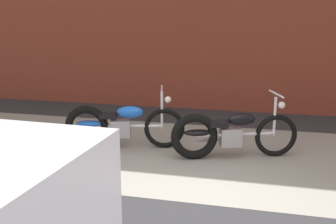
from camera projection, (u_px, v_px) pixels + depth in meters
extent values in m
plane|color=#2D2D30|center=(181.00, 202.00, 4.82)|extent=(80.00, 80.00, 0.00)
cube|color=gray|center=(204.00, 154.00, 6.48)|extent=(36.00, 3.50, 0.01)
cube|color=brown|center=(229.00, 2.00, 9.16)|extent=(36.00, 0.50, 4.95)
torus|color=black|center=(164.00, 128.00, 6.74)|extent=(0.68, 0.24, 0.68)
torus|color=black|center=(87.00, 127.00, 6.73)|extent=(0.74, 0.30, 0.73)
cylinder|color=silver|center=(126.00, 126.00, 6.73)|extent=(1.21, 0.35, 0.06)
cube|color=#99999E|center=(121.00, 128.00, 6.74)|extent=(0.36, 0.29, 0.28)
ellipsoid|color=blue|center=(130.00, 112.00, 6.68)|extent=(0.47, 0.29, 0.20)
ellipsoid|color=blue|center=(90.00, 123.00, 6.72)|extent=(0.47, 0.28, 0.10)
cube|color=black|center=(108.00, 116.00, 6.69)|extent=(0.32, 0.26, 0.08)
cylinder|color=silver|center=(162.00, 110.00, 6.67)|extent=(0.05, 0.05, 0.62)
cylinder|color=silver|center=(162.00, 89.00, 6.59)|extent=(0.17, 0.57, 0.03)
sphere|color=white|center=(168.00, 100.00, 6.63)|extent=(0.11, 0.11, 0.11)
cylinder|color=silver|center=(108.00, 130.00, 6.90)|extent=(0.55, 0.19, 0.06)
torus|color=black|center=(276.00, 136.00, 6.33)|extent=(0.67, 0.30, 0.68)
torus|color=black|center=(194.00, 136.00, 6.20)|extent=(0.73, 0.37, 0.73)
cylinder|color=silver|center=(236.00, 134.00, 6.26)|extent=(1.18, 0.46, 0.06)
cube|color=#99999E|center=(231.00, 137.00, 6.26)|extent=(0.38, 0.31, 0.28)
ellipsoid|color=black|center=(241.00, 119.00, 6.21)|extent=(0.48, 0.33, 0.20)
ellipsoid|color=black|center=(198.00, 133.00, 6.19)|extent=(0.47, 0.32, 0.10)
cube|color=black|center=(218.00, 124.00, 6.19)|extent=(0.33, 0.28, 0.08)
cylinder|color=silver|center=(275.00, 117.00, 6.25)|extent=(0.06, 0.06, 0.62)
cylinder|color=silver|center=(276.00, 94.00, 6.17)|extent=(0.22, 0.56, 0.03)
sphere|color=white|center=(282.00, 105.00, 6.22)|extent=(0.11, 0.11, 0.11)
cylinder|color=silver|center=(213.00, 139.00, 6.40)|extent=(0.54, 0.24, 0.06)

